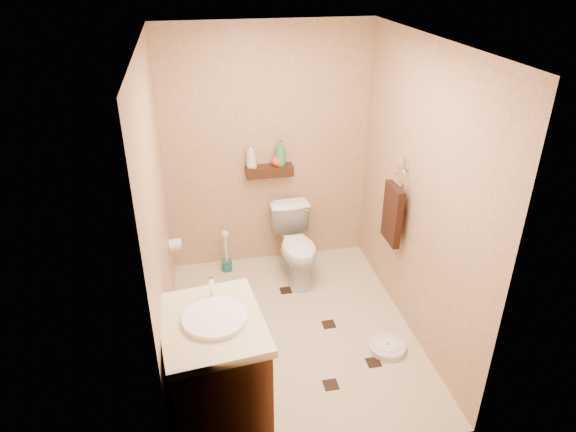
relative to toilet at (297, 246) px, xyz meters
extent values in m
plane|color=beige|center=(-0.21, -0.83, -0.35)|extent=(2.50, 2.50, 0.00)
cube|color=tan|center=(-0.21, 0.42, 0.85)|extent=(2.00, 0.04, 2.40)
cube|color=tan|center=(-0.21, -2.08, 0.85)|extent=(2.00, 0.04, 2.40)
cube|color=tan|center=(-1.21, -0.83, 0.85)|extent=(0.04, 2.50, 2.40)
cube|color=tan|center=(0.79, -0.83, 0.85)|extent=(0.04, 2.50, 2.40)
cube|color=white|center=(-0.21, -0.83, 2.05)|extent=(2.00, 2.50, 0.02)
cube|color=#391C0F|center=(-0.21, 0.34, 0.67)|extent=(0.46, 0.14, 0.10)
cube|color=black|center=(-0.52, -1.04, -0.35)|extent=(0.11, 0.11, 0.01)
cube|color=black|center=(0.12, -0.80, -0.35)|extent=(0.11, 0.11, 0.01)
cube|color=black|center=(-0.06, -1.49, -0.35)|extent=(0.11, 0.11, 0.01)
cube|color=black|center=(-0.74, -0.29, -0.35)|extent=(0.11, 0.11, 0.01)
cube|color=black|center=(0.34, -1.32, -0.35)|extent=(0.11, 0.11, 0.01)
cube|color=black|center=(-0.16, -0.23, -0.35)|extent=(0.11, 0.11, 0.01)
imported|color=white|center=(0.00, 0.00, 0.00)|extent=(0.43, 0.71, 0.70)
cube|color=brown|center=(-0.91, -1.70, 0.08)|extent=(0.65, 0.77, 0.86)
cube|color=beige|center=(-0.91, -1.70, 0.54)|extent=(0.70, 0.82, 0.06)
cylinder|color=white|center=(-0.88, -1.70, 0.57)|extent=(0.40, 0.40, 0.06)
cylinder|color=silver|center=(-0.88, -1.45, 0.65)|extent=(0.03, 0.03, 0.13)
cylinder|color=silver|center=(0.50, -1.21, -0.32)|extent=(0.36, 0.36, 0.06)
cylinder|color=white|center=(0.50, -1.21, -0.29)|extent=(0.18, 0.18, 0.01)
cylinder|color=#175F5B|center=(-0.68, 0.24, -0.29)|extent=(0.11, 0.11, 0.12)
cylinder|color=silver|center=(-0.68, 0.24, -0.08)|extent=(0.02, 0.02, 0.33)
sphere|color=silver|center=(-0.68, 0.24, 0.07)|extent=(0.08, 0.08, 0.08)
cube|color=silver|center=(0.78, -0.58, 1.03)|extent=(0.03, 0.06, 0.08)
torus|color=silver|center=(0.74, -0.58, 0.91)|extent=(0.02, 0.19, 0.19)
cube|color=black|center=(0.70, -0.58, 0.57)|extent=(0.06, 0.30, 0.52)
cylinder|color=silver|center=(-1.15, -0.18, 0.25)|extent=(0.11, 0.11, 0.11)
cylinder|color=silver|center=(-1.19, -0.18, 0.31)|extent=(0.04, 0.02, 0.02)
imported|color=silver|center=(-0.38, 0.34, 0.84)|extent=(0.13, 0.13, 0.25)
imported|color=gold|center=(-0.36, 0.34, 0.80)|extent=(0.09, 0.08, 0.16)
imported|color=red|center=(-0.13, 0.34, 0.78)|extent=(0.13, 0.13, 0.13)
imported|color=#2F8E47|center=(-0.10, 0.34, 0.85)|extent=(0.14, 0.14, 0.27)
camera|label=1|loc=(-0.93, -4.22, 2.58)|focal=32.00mm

